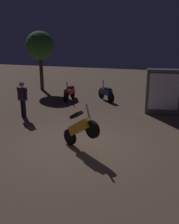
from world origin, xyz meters
TOP-DOWN VIEW (x-y plane):
  - ground_plane at (0.00, 0.00)m, footprint 40.00×40.00m
  - motorcycle_orange_foreground at (0.09, -0.30)m, footprint 1.49×0.92m
  - motorcycle_red_parked_left at (-2.64, 5.77)m, footprint 0.32×1.66m
  - motorcycle_blue_parked_right at (-0.60, 6.25)m, footprint 1.20×1.28m
  - person_rider_beside at (-3.50, 2.21)m, footprint 0.66×0.33m
  - tree_left_bg at (-5.42, 7.81)m, footprint 1.83×1.83m
  - kiosk_billboard at (2.52, 4.66)m, footprint 1.65×0.70m

SIDE VIEW (x-z plane):
  - ground_plane at x=0.00m, z-range 0.00..0.00m
  - motorcycle_red_parked_left at x=-2.64m, z-range -0.12..0.99m
  - motorcycle_blue_parked_right at x=-0.60m, z-range -0.12..0.99m
  - motorcycle_orange_foreground at x=0.09m, z-range -0.07..1.56m
  - person_rider_beside at x=-3.50m, z-range 0.15..1.78m
  - kiosk_billboard at x=2.52m, z-range 0.00..2.10m
  - tree_left_bg at x=-5.42m, z-range 0.97..4.81m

